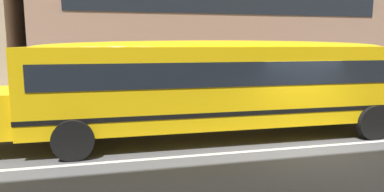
{
  "coord_description": "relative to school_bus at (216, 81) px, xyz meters",
  "views": [
    {
      "loc": [
        -5.57,
        -8.76,
        2.99
      ],
      "look_at": [
        -3.25,
        0.84,
        1.5
      ],
      "focal_mm": 32.51,
      "sensor_mm": 36.0,
      "label": 1
    }
  ],
  "objects": [
    {
      "name": "ground_plane",
      "position": [
        2.28,
        -1.69,
        -1.84
      ],
      "size": [
        400.0,
        400.0,
        0.0
      ],
      "primitive_type": "plane",
      "color": "#4C4C4F"
    },
    {
      "name": "school_bus",
      "position": [
        0.0,
        0.0,
        0.0
      ],
      "size": [
        13.87,
        3.34,
        3.1
      ],
      "rotation": [
        0.0,
        0.0,
        3.13
      ],
      "color": "yellow",
      "rests_on": "ground_plane"
    },
    {
      "name": "sidewalk_far",
      "position": [
        2.28,
        6.07,
        -1.83
      ],
      "size": [
        120.0,
        3.0,
        0.01
      ],
      "primitive_type": "cube",
      "color": "gray",
      "rests_on": "ground_plane"
    },
    {
      "name": "lane_centreline",
      "position": [
        2.28,
        -1.69,
        -1.84
      ],
      "size": [
        110.0,
        0.16,
        0.01
      ],
      "primitive_type": "cube",
      "color": "silver",
      "rests_on": "ground_plane"
    }
  ]
}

